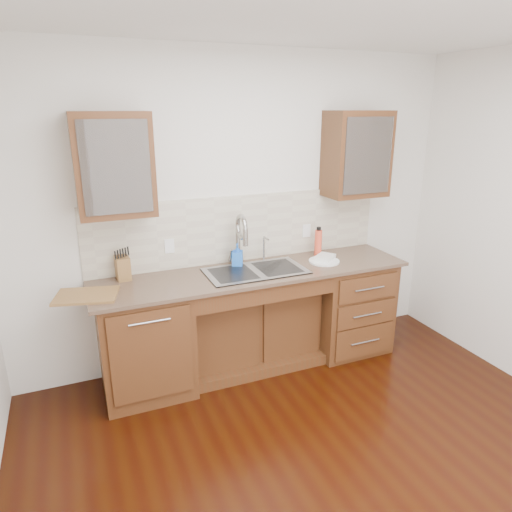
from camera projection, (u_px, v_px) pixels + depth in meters
name	position (u px, v px, depth m)	size (l,w,h in m)	color
ground	(340.00, 483.00, 2.90)	(4.00, 3.50, 0.10)	black
wall_back	(239.00, 211.00, 4.04)	(4.00, 0.10, 2.70)	silver
base_cabinet_left	(145.00, 341.00, 3.66)	(0.70, 0.62, 0.88)	#593014
base_cabinet_center	(250.00, 325.00, 4.11)	(1.20, 0.44, 0.70)	#593014
base_cabinet_right	(346.00, 304.00, 4.35)	(0.70, 0.62, 0.88)	#593014
countertop	(255.00, 273.00, 3.85)	(2.70, 0.65, 0.03)	#84705B
backsplash	(241.00, 228.00, 4.03)	(2.70, 0.02, 0.59)	beige
sink	(256.00, 281.00, 3.86)	(0.84, 0.46, 0.19)	#9E9EA5
faucet	(238.00, 242.00, 3.95)	(0.04, 0.04, 0.40)	#999993
filter_tap	(264.00, 248.00, 4.07)	(0.02, 0.02, 0.24)	#999993
upper_cabinet_left	(114.00, 165.00, 3.32)	(0.55, 0.34, 0.75)	#593014
upper_cabinet_right	(356.00, 154.00, 4.08)	(0.55, 0.34, 0.75)	#593014
outlet_left	(169.00, 246.00, 3.81)	(0.08, 0.01, 0.12)	white
outlet_right	(307.00, 231.00, 4.28)	(0.08, 0.01, 0.12)	white
soap_bottle	(237.00, 255.00, 3.94)	(0.09, 0.09, 0.20)	blue
water_bottle	(318.00, 243.00, 4.20)	(0.07, 0.07, 0.25)	#E3482D
plate	(324.00, 261.00, 4.07)	(0.27, 0.27, 0.02)	white
dish_towel	(325.00, 257.00, 4.11)	(0.19, 0.14, 0.03)	white
knife_block	(123.00, 268.00, 3.65)	(0.10, 0.17, 0.19)	olive
cutting_board	(86.00, 296.00, 3.32)	(0.43, 0.30, 0.02)	#A75B33
cup_left_a	(105.00, 172.00, 3.31)	(0.13, 0.13, 0.10)	white
cup_left_b	(123.00, 171.00, 3.36)	(0.11, 0.11, 0.10)	silver
cup_right_a	(351.00, 160.00, 4.08)	(0.13, 0.13, 0.10)	white
cup_right_b	(370.00, 160.00, 4.16)	(0.09, 0.09, 0.08)	silver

